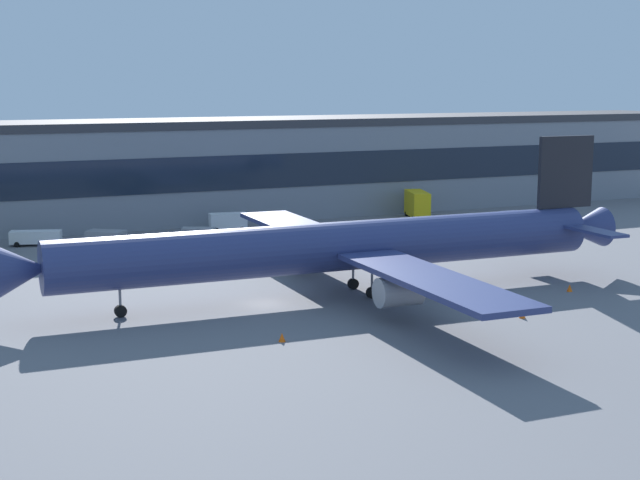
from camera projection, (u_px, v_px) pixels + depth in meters
name	position (u px, v px, depth m)	size (l,w,h in m)	color
ground_plane	(265.00, 304.00, 88.14)	(600.00, 600.00, 0.00)	slate
terminal_building	(129.00, 172.00, 137.31)	(200.94, 16.63, 15.24)	gray
airliner	(346.00, 246.00, 90.94)	(64.07, 55.36, 15.16)	navy
follow_me_car	(199.00, 233.00, 122.37)	(4.79, 3.66, 1.85)	gray
catering_truck	(417.00, 203.00, 142.97)	(4.62, 7.65, 4.15)	yellow
crew_van	(229.00, 221.00, 130.85)	(5.47, 2.96, 2.55)	white
pushback_tractor	(105.00, 236.00, 120.57)	(5.39, 4.98, 1.75)	gray
belt_loader	(37.00, 237.00, 119.22)	(6.71, 3.80, 1.95)	white
traffic_cone_0	(282.00, 337.00, 75.37)	(0.59, 0.59, 0.73)	#F2590C
traffic_cone_1	(570.00, 288.00, 93.37)	(0.59, 0.59, 0.74)	#F2590C
traffic_cone_2	(522.00, 314.00, 82.90)	(0.59, 0.59, 0.74)	#F2590C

